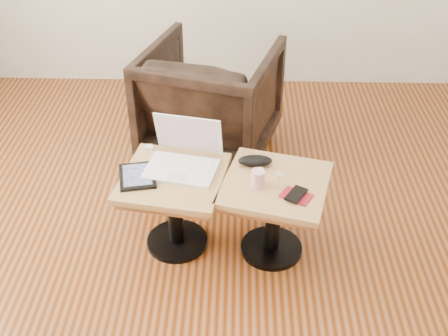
{
  "coord_description": "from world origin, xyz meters",
  "views": [
    {
      "loc": [
        -0.15,
        -1.99,
        2.11
      ],
      "look_at": [
        -0.21,
        0.27,
        0.51
      ],
      "focal_mm": 45.0,
      "sensor_mm": 36.0,
      "label": 1
    }
  ],
  "objects_px": {
    "side_table_right": "(274,200)",
    "striped_cup": "(258,178)",
    "side_table_left": "(174,193)",
    "laptop": "(183,158)",
    "armchair": "(211,100)"
  },
  "relations": [
    {
      "from": "side_table_right",
      "to": "striped_cup",
      "type": "distance_m",
      "value": 0.18
    },
    {
      "from": "side_table_left",
      "to": "side_table_right",
      "type": "height_order",
      "value": "same"
    },
    {
      "from": "striped_cup",
      "to": "laptop",
      "type": "bearing_deg",
      "value": 157.16
    },
    {
      "from": "side_table_left",
      "to": "armchair",
      "type": "distance_m",
      "value": 0.97
    },
    {
      "from": "laptop",
      "to": "side_table_left",
      "type": "bearing_deg",
      "value": -107.44
    },
    {
      "from": "side_table_right",
      "to": "laptop",
      "type": "xyz_separation_m",
      "value": [
        -0.46,
        0.13,
        0.16
      ]
    },
    {
      "from": "side_table_left",
      "to": "striped_cup",
      "type": "height_order",
      "value": "striped_cup"
    },
    {
      "from": "striped_cup",
      "to": "armchair",
      "type": "bearing_deg",
      "value": 105.0
    },
    {
      "from": "laptop",
      "to": "side_table_right",
      "type": "bearing_deg",
      "value": -3.27
    },
    {
      "from": "striped_cup",
      "to": "side_table_right",
      "type": "bearing_deg",
      "value": 19.49
    },
    {
      "from": "side_table_left",
      "to": "side_table_right",
      "type": "distance_m",
      "value": 0.51
    },
    {
      "from": "side_table_right",
      "to": "striped_cup",
      "type": "xyz_separation_m",
      "value": [
        -0.09,
        -0.03,
        0.16
      ]
    },
    {
      "from": "side_table_right",
      "to": "armchair",
      "type": "height_order",
      "value": "armchair"
    },
    {
      "from": "side_table_left",
      "to": "side_table_right",
      "type": "relative_size",
      "value": 0.94
    },
    {
      "from": "side_table_left",
      "to": "armchair",
      "type": "relative_size",
      "value": 0.72
    }
  ]
}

